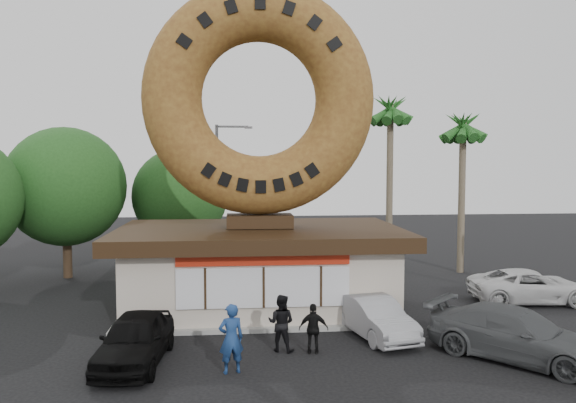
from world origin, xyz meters
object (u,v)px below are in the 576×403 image
at_px(person_left, 231,338).
at_px(car_silver, 375,317).
at_px(car_white, 530,286).
at_px(car_grey, 517,334).
at_px(car_black, 135,339).
at_px(person_center, 281,323).
at_px(giant_donut, 259,99).
at_px(donut_shop, 260,265).
at_px(person_right, 314,329).
at_px(street_lamp, 220,187).

distance_m(person_left, car_silver, 5.58).
relative_size(car_silver, car_white, 0.81).
bearing_deg(car_grey, car_black, 133.18).
bearing_deg(person_center, car_black, 31.71).
bearing_deg(car_black, person_center, 14.12).
bearing_deg(car_white, car_black, 115.42).
bearing_deg(giant_donut, car_black, -123.59).
height_order(donut_shop, car_silver, donut_shop).
height_order(giant_donut, car_grey, giant_donut).
height_order(person_center, person_right, person_center).
bearing_deg(car_grey, street_lamp, 75.81).
bearing_deg(person_right, person_center, -10.36).
relative_size(person_center, car_white, 0.36).
bearing_deg(person_left, car_white, -166.05).
height_order(street_lamp, car_white, street_lamp).
bearing_deg(giant_donut, person_center, -85.09).
bearing_deg(person_center, car_silver, -138.50).
xyz_separation_m(person_left, person_right, (2.51, 1.37, -0.20)).
xyz_separation_m(street_lamp, person_center, (2.30, -15.13, -3.59)).
bearing_deg(donut_shop, car_silver, -46.99).
distance_m(car_black, car_silver, 7.82).
distance_m(person_left, person_right, 2.86).
xyz_separation_m(street_lamp, person_left, (0.76, -16.83, -3.50)).
relative_size(car_silver, car_grey, 0.76).
bearing_deg(giant_donut, person_left, -99.08).
relative_size(street_lamp, car_grey, 1.53).
relative_size(street_lamp, person_left, 4.08).
relative_size(giant_donut, person_center, 5.12).
bearing_deg(person_left, giant_donut, -113.69).
distance_m(donut_shop, car_white, 11.39).
bearing_deg(person_right, car_white, -142.95).
relative_size(car_black, car_silver, 1.07).
height_order(person_center, car_grey, person_center).
bearing_deg(donut_shop, person_left, -99.11).
height_order(street_lamp, car_silver, street_lamp).
bearing_deg(car_silver, person_left, -162.88).
distance_m(street_lamp, person_center, 15.72).
height_order(donut_shop, car_white, donut_shop).
bearing_deg(car_silver, street_lamp, 98.13).
bearing_deg(donut_shop, person_right, -75.45).
relative_size(donut_shop, car_silver, 2.80).
height_order(donut_shop, person_center, donut_shop).
xyz_separation_m(giant_donut, person_center, (0.44, -5.13, -7.45)).
relative_size(person_right, car_white, 0.31).
distance_m(car_silver, car_grey, 4.46).
distance_m(person_center, car_white, 12.01).
bearing_deg(giant_donut, street_lamp, 100.51).
xyz_separation_m(person_left, car_white, (12.43, 6.76, -0.29)).
height_order(giant_donut, person_left, giant_donut).
distance_m(person_center, car_grey, 7.06).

